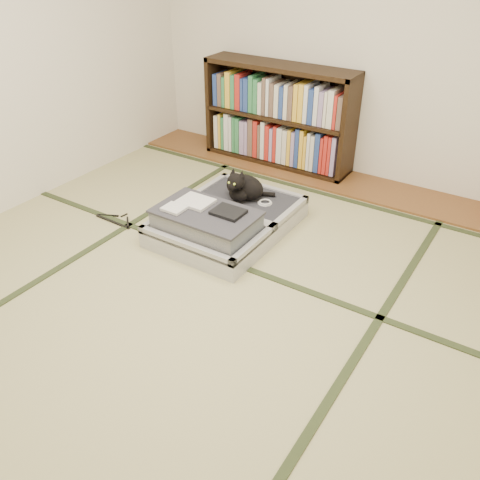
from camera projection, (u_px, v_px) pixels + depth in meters
The scene contains 9 objects.
floor at pixel (203, 297), 3.17m from camera, with size 4.50×4.50×0.00m, color tan.
wood_strip at pixel (334, 179), 4.58m from camera, with size 4.00×0.50×0.02m, color brown.
room_shell at pixel (191, 52), 2.39m from camera, with size 4.50×4.50×4.50m.
tatami_borders at pixel (245, 259), 3.52m from camera, with size 4.00×4.50×0.01m.
bookcase at pixel (278, 117), 4.69m from camera, with size 1.43×0.33×0.92m.
suitcase at pixel (224, 221), 3.75m from camera, with size 0.80×1.07×0.32m.
cat at pixel (243, 187), 3.88m from camera, with size 0.36×0.36×0.29m.
cable_coil at pixel (265, 203), 3.87m from camera, with size 0.11×0.11×0.03m.
hanger at pixel (115, 220), 3.96m from camera, with size 0.37×0.17×0.01m.
Camera 1 is at (1.55, -1.97, 1.98)m, focal length 38.00 mm.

